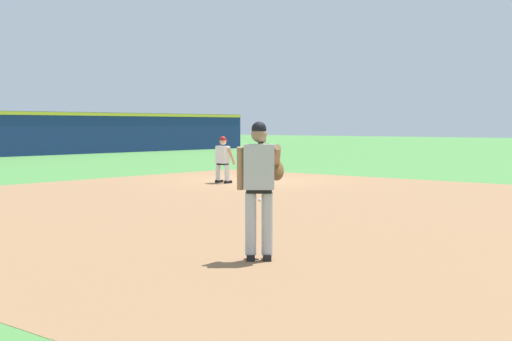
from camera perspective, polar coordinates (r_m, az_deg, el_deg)
name	(u,v)px	position (r m, az deg, el deg)	size (l,w,h in m)	color
ground_plane	(253,181)	(23.15, -0.23, -0.82)	(160.00, 160.00, 0.00)	#47843D
infield_dirt_patch	(255,204)	(16.35, -0.09, -2.68)	(18.00, 18.00, 0.01)	#936B47
first_base_bag	(253,179)	(23.15, -0.23, -0.71)	(0.38, 0.38, 0.09)	white
baseball	(260,200)	(16.93, 0.30, -2.35)	(0.07, 0.07, 0.07)	white
pitcher	(260,182)	(9.50, 0.33, -0.90)	(0.85, 0.56, 1.86)	black
first_baseman	(261,158)	(23.46, 0.42, 1.03)	(0.77, 1.07, 1.34)	black
baserunner	(223,158)	(22.14, -2.66, 1.03)	(0.46, 0.61, 1.46)	black
umpire	(263,154)	(24.74, 0.57, 1.31)	(0.66, 0.68, 1.46)	black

